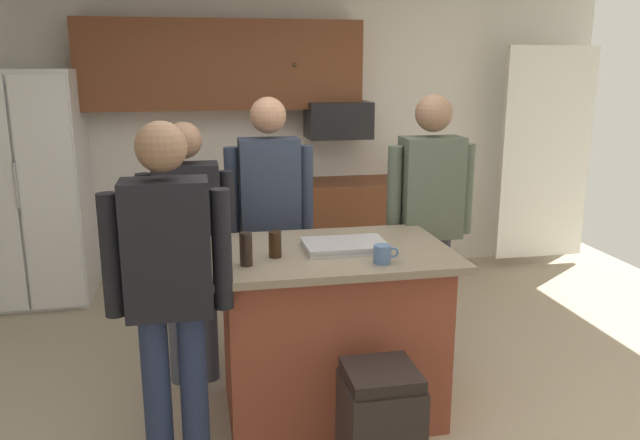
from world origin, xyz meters
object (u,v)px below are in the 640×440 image
Objects in this scene: person_guest_left at (430,211)px; person_elder_center at (169,281)px; refrigerator at (30,188)px; person_guest_by_door at (270,211)px; microwave_over_range at (338,120)px; trash_bin at (380,430)px; glass_stout_tall at (275,244)px; glass_short_whisky at (246,249)px; serving_tray at (345,246)px; person_guest_right at (189,238)px; mug_blue_stoneware at (383,254)px; kitchen_island at (331,331)px.

person_guest_left reaches higher than person_elder_center.
refrigerator reaches higher than person_guest_by_door.
microwave_over_range is at bearing 2.60° from refrigerator.
refrigerator is at bearing 125.45° from trash_bin.
glass_stout_tall is (-1.07, -0.60, 0.01)m from person_guest_left.
glass_stout_tall is at bearing -110.10° from microwave_over_range.
glass_short_whisky reaches higher than serving_tray.
microwave_over_range is 0.35× the size of person_guest_right.
person_guest_right is 1.26m from mug_blue_stoneware.
mug_blue_stoneware is 0.30× the size of serving_tray.
refrigerator is 13.95× the size of glass_stout_tall.
serving_tray is 0.72× the size of trash_bin.
person_elder_center is at bearing -152.93° from kitchen_island.
serving_tray reaches higher than kitchen_island.
mug_blue_stoneware is (-0.56, -0.81, -0.01)m from person_guest_left.
person_guest_left is 1.03m from person_guest_by_door.
microwave_over_range is 3.14m from person_elder_center.
person_guest_right is 3.67× the size of serving_tray.
person_guest_by_door is 1.69m from trash_bin.
refrigerator is 2.65m from microwave_over_range.
person_guest_right is 0.75m from glass_stout_tall.
serving_tray is (-0.50, -2.36, -0.47)m from microwave_over_range.
glass_stout_tall is at bearing 35.19° from glass_short_whisky.
refrigerator is at bearing 131.58° from mug_blue_stoneware.
person_guest_left is at bearing 34.32° from person_guest_right.
person_guest_by_door is (-0.24, 0.77, 0.52)m from kitchen_island.
person_guest_right is 0.93× the size of person_guest_by_door.
person_guest_by_door is (-0.81, -1.57, -0.44)m from microwave_over_range.
person_guest_right is 12.33× the size of mug_blue_stoneware.
kitchen_island is 0.63m from mug_blue_stoneware.
serving_tray is (0.83, -0.53, 0.05)m from person_guest_right.
serving_tray is (0.91, 0.41, -0.00)m from person_elder_center.
kitchen_island is 0.75m from glass_short_whisky.
trash_bin is (-0.13, -0.44, -0.70)m from mug_blue_stoneware.
glass_stout_tall is at bearing -170.65° from serving_tray.
refrigerator is at bearing -177.40° from microwave_over_range.
refrigerator is at bearing 133.17° from serving_tray.
serving_tray is (0.39, 0.06, -0.05)m from glass_stout_tall.
microwave_over_range is (2.60, 0.12, 0.50)m from refrigerator.
refrigerator is 2.91m from person_elder_center.
person_elder_center is 2.79× the size of trash_bin.
kitchen_island is at bearing 95.80° from trash_bin.
microwave_over_range reaches higher than mug_blue_stoneware.
trash_bin is (-0.68, -1.24, -0.72)m from person_guest_left.
microwave_over_range is 3.33× the size of glass_short_whisky.
mug_blue_stoneware is (2.23, -2.51, 0.06)m from refrigerator.
microwave_over_range is 0.43× the size of kitchen_island.
person_guest_right is 1.62m from trash_bin.
person_guest_left is 12.88× the size of glass_stout_tall.
microwave_over_range is 1.27× the size of serving_tray.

